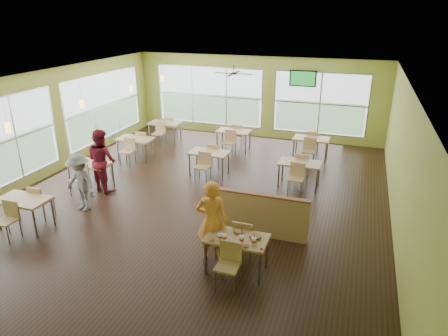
{
  "coord_description": "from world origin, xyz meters",
  "views": [
    {
      "loc": [
        3.93,
        -9.35,
        4.8
      ],
      "look_at": [
        0.92,
        -0.62,
        1.16
      ],
      "focal_mm": 32.0,
      "sensor_mm": 36.0,
      "label": 1
    }
  ],
  "objects": [
    {
      "name": "room",
      "position": [
        0.0,
        0.0,
        1.6
      ],
      "size": [
        12.0,
        12.04,
        3.2
      ],
      "color": "black",
      "rests_on": "ground"
    },
    {
      "name": "window_bays",
      "position": [
        -2.65,
        3.08,
        1.48
      ],
      "size": [
        9.24,
        10.24,
        2.38
      ],
      "color": "white",
      "rests_on": "room"
    },
    {
      "name": "main_table",
      "position": [
        2.0,
        -3.0,
        0.63
      ],
      "size": [
        1.22,
        1.52,
        0.87
      ],
      "color": "tan",
      "rests_on": "floor"
    },
    {
      "name": "half_wall_divider",
      "position": [
        2.0,
        -1.55,
        0.52
      ],
      "size": [
        2.4,
        0.14,
        1.04
      ],
      "color": "tan",
      "rests_on": "floor"
    },
    {
      "name": "dining_tables",
      "position": [
        -1.05,
        1.71,
        0.63
      ],
      "size": [
        6.92,
        8.72,
        0.87
      ],
      "color": "tan",
      "rests_on": "floor"
    },
    {
      "name": "pendant_lights",
      "position": [
        -3.2,
        0.68,
        2.45
      ],
      "size": [
        0.11,
        7.31,
        0.86
      ],
      "color": "#2D2119",
      "rests_on": "ceiling"
    },
    {
      "name": "ceiling_fan",
      "position": [
        -0.0,
        3.0,
        2.95
      ],
      "size": [
        1.25,
        1.25,
        0.29
      ],
      "color": "#2D2119",
      "rests_on": "ceiling"
    },
    {
      "name": "tv_backwall",
      "position": [
        1.8,
        5.9,
        2.45
      ],
      "size": [
        1.0,
        0.07,
        0.6
      ],
      "color": "black",
      "rests_on": "wall_back"
    },
    {
      "name": "man_plaid",
      "position": [
        1.42,
        -2.81,
        0.89
      ],
      "size": [
        0.73,
        0.56,
        1.77
      ],
      "primitive_type": "imported",
      "rotation": [
        0.0,
        0.0,
        3.37
      ],
      "color": "#E75819",
      "rests_on": "floor"
    },
    {
      "name": "patron_maroon",
      "position": [
        -2.74,
        -0.55,
        0.9
      ],
      "size": [
        1.06,
        0.94,
        1.8
      ],
      "primitive_type": "imported",
      "rotation": [
        0.0,
        0.0,
        2.78
      ],
      "color": "maroon",
      "rests_on": "floor"
    },
    {
      "name": "patron_grey",
      "position": [
        -2.53,
        -1.79,
        0.76
      ],
      "size": [
        1.1,
        0.8,
        1.52
      ],
      "primitive_type": "imported",
      "rotation": [
        0.0,
        0.0,
        -0.26
      ],
      "color": "slate",
      "rests_on": "floor"
    },
    {
      "name": "cup_blue",
      "position": [
        1.72,
        -3.18,
        0.82
      ],
      "size": [
        0.1,
        0.1,
        0.34
      ],
      "color": "white",
      "rests_on": "main_table"
    },
    {
      "name": "cup_yellow",
      "position": [
        1.81,
        -3.19,
        0.82
      ],
      "size": [
        0.1,
        0.1,
        0.36
      ],
      "color": "white",
      "rests_on": "main_table"
    },
    {
      "name": "cup_red_near",
      "position": [
        2.14,
        -3.14,
        0.82
      ],
      "size": [
        0.1,
        0.1,
        0.37
      ],
      "color": "white",
      "rests_on": "main_table"
    },
    {
      "name": "cup_red_far",
      "position": [
        2.38,
        -3.13,
        0.82
      ],
      "size": [
        0.1,
        0.1,
        0.36
      ],
      "color": "white",
      "rests_on": "main_table"
    },
    {
      "name": "food_basket",
      "position": [
        2.34,
        -2.91,
        0.78
      ],
      "size": [
        0.23,
        0.23,
        0.05
      ],
      "color": "black",
      "rests_on": "main_table"
    },
    {
      "name": "ketchup_cup",
      "position": [
        2.55,
        -3.25,
        0.76
      ],
      "size": [
        0.05,
        0.05,
        0.02
      ],
      "primitive_type": "cylinder",
      "color": "#A51616",
      "rests_on": "main_table"
    },
    {
      "name": "wrapper_left",
      "position": [
        1.56,
        -3.25,
        0.77
      ],
      "size": [
        0.15,
        0.13,
        0.04
      ],
      "primitive_type": "ellipsoid",
      "rotation": [
        0.0,
        0.0,
        -0.05
      ],
      "color": "tan",
      "rests_on": "main_table"
    },
    {
      "name": "wrapper_mid",
      "position": [
        1.98,
        -2.82,
        0.78
      ],
      "size": [
        0.26,
        0.24,
        0.05
      ],
      "primitive_type": "ellipsoid",
      "rotation": [
        0.0,
        0.0,
        -0.26
      ],
      "color": "tan",
      "rests_on": "main_table"
    },
    {
      "name": "wrapper_right",
      "position": [
        2.25,
        -3.25,
        0.77
      ],
      "size": [
        0.18,
        0.17,
        0.04
      ],
      "primitive_type": "ellipsoid",
      "rotation": [
        0.0,
        0.0,
        0.32
      ],
      "color": "tan",
      "rests_on": "main_table"
    }
  ]
}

